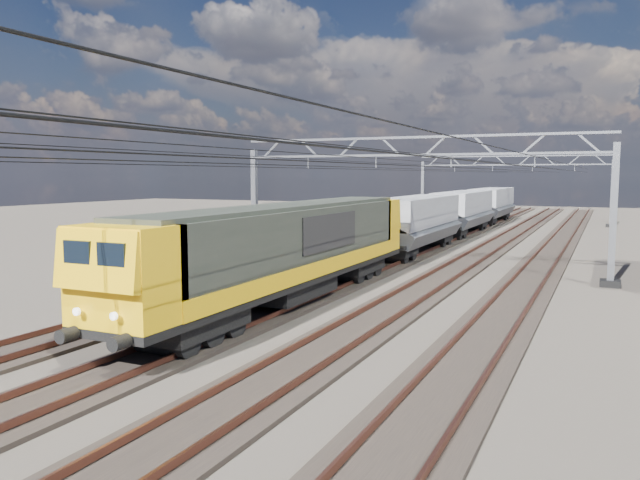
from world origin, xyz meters
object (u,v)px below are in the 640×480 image
at_px(hopper_wagon_lead, 416,220).
at_px(hopper_wagon_third, 492,202).
at_px(catenary_gantry_far, 512,187).
at_px(locomotive, 289,247).
at_px(catenary_gantry_mid, 412,199).
at_px(hopper_wagon_mid, 463,209).

bearing_deg(hopper_wagon_lead, hopper_wagon_third, 90.00).
height_order(catenary_gantry_far, locomotive, catenary_gantry_far).
distance_m(catenary_gantry_far, hopper_wagon_lead, 28.35).
distance_m(catenary_gantry_mid, hopper_wagon_third, 36.26).
height_order(catenary_gantry_far, hopper_wagon_mid, catenary_gantry_far).
height_order(catenary_gantry_mid, hopper_wagon_lead, catenary_gantry_mid).
xyz_separation_m(hopper_wagon_mid, hopper_wagon_third, (0.00, 14.20, 0.00)).
distance_m(catenary_gantry_mid, hopper_wagon_lead, 8.19).
bearing_deg(locomotive, catenary_gantry_far, 87.51).
height_order(catenary_gantry_mid, locomotive, catenary_gantry_mid).
xyz_separation_m(catenary_gantry_mid, hopper_wagon_lead, (-2.00, 7.77, -1.67)).
height_order(catenary_gantry_far, hopper_wagon_third, catenary_gantry_far).
bearing_deg(hopper_wagon_mid, catenary_gantry_mid, -84.80).
bearing_deg(hopper_wagon_lead, locomotive, -90.00).
distance_m(locomotive, hopper_wagon_third, 46.10).
bearing_deg(hopper_wagon_lead, catenary_gantry_mid, -75.56).
bearing_deg(catenary_gantry_mid, hopper_wagon_lead, 104.44).
relative_size(locomotive, hopper_wagon_lead, 1.62).
distance_m(catenary_gantry_far, hopper_wagon_third, 2.61).
bearing_deg(hopper_wagon_lead, catenary_gantry_far, 85.95).
bearing_deg(catenary_gantry_far, hopper_wagon_mid, -98.11).
relative_size(catenary_gantry_mid, hopper_wagon_mid, 1.53).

